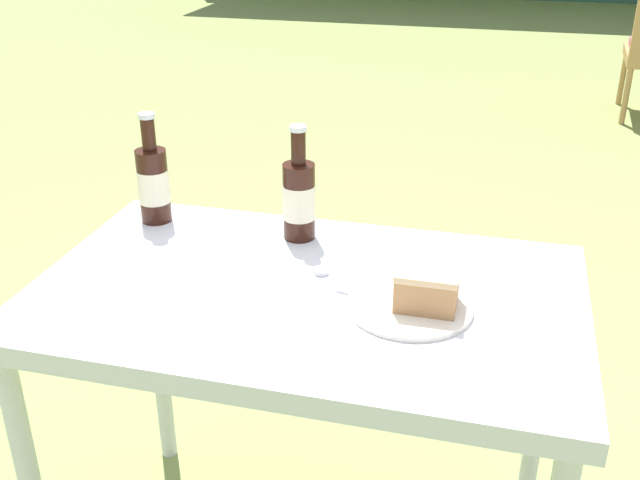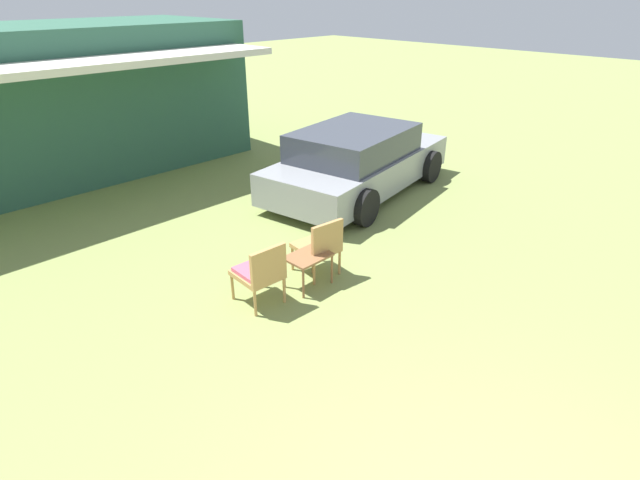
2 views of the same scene
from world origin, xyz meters
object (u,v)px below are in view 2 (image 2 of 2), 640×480
(wicker_chair_cushioned, at_px, (260,271))
(garden_side_table, at_px, (308,259))
(wicker_chair_plain, at_px, (320,245))
(parked_car, at_px, (358,161))

(wicker_chair_cushioned, height_order, garden_side_table, wicker_chair_cushioned)
(wicker_chair_plain, bearing_deg, garden_side_table, 22.54)
(wicker_chair_plain, xyz_separation_m, garden_side_table, (-0.29, -0.08, -0.07))
(wicker_chair_cushioned, height_order, wicker_chair_plain, same)
(garden_side_table, bearing_deg, wicker_chair_plain, 15.80)
(wicker_chair_cushioned, xyz_separation_m, wicker_chair_plain, (0.98, -0.02, 0.00))
(wicker_chair_cushioned, bearing_deg, parked_car, -152.42)
(parked_car, height_order, wicker_chair_plain, parked_car)
(wicker_chair_cushioned, bearing_deg, garden_side_table, 174.38)
(parked_car, height_order, wicker_chair_cushioned, parked_car)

